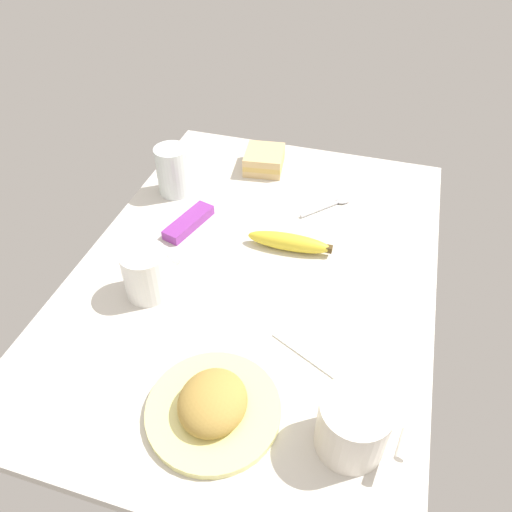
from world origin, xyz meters
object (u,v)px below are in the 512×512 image
Objects in this scene: snack_bar at (189,222)px; glass_of_milk at (173,173)px; sandwich_main at (264,160)px; coffee_mug_black at (353,425)px; banana at (289,242)px; spoon at (334,204)px; plate_of_food at (213,406)px; paper_napkin at (343,333)px; coffee_mug_milky at (146,272)px.

glass_of_milk is at bearing -128.36° from snack_bar.
snack_bar is (25.20, -8.59, -1.20)cm from sandwich_main.
coffee_mug_black is 65.54cm from glass_of_milk.
glass_of_milk is 30.84cm from banana.
sandwich_main is 20.74cm from spoon.
paper_napkin is (-19.16, 15.21, -1.59)cm from plate_of_food.
sandwich_main is at bearing -154.58° from coffee_mug_black.
glass_of_milk reaches higher than banana.
glass_of_milk is 0.65× the size of banana.
coffee_mug_black is 53.49cm from spoon.
plate_of_food is 1.17× the size of paper_napkin.
plate_of_food is 1.93× the size of coffee_mug_milky.
glass_of_milk is (14.71, -16.06, 2.55)cm from sandwich_main.
sandwich_main is 28.95cm from banana.
sandwich_main is 0.86× the size of snack_bar.
sandwich_main is at bearing 132.49° from glass_of_milk.
plate_of_food is 1.60× the size of coffee_mug_black.
coffee_mug_milky is (-17.85, -37.68, 0.02)cm from coffee_mug_black.
glass_of_milk is (-47.19, -45.48, 0.15)cm from coffee_mug_black.
banana is at bearing 25.41° from sandwich_main.
coffee_mug_black is at bearing 43.94° from glass_of_milk.
banana is at bearing -154.58° from coffee_mug_black.
glass_of_milk is 1.01× the size of spoon.
coffee_mug_milky is 0.93× the size of sandwich_main.
paper_napkin is at bearing 77.86° from snack_bar.
coffee_mug_milky is at bearing 14.89° from glass_of_milk.
paper_napkin is at bearing 37.21° from banana.
coffee_mug_black is 0.96× the size of snack_bar.
coffee_mug_milky is 30.36cm from glass_of_milk.
coffee_mug_black is at bearing 25.42° from banana.
spoon is (-34.28, 26.46, -4.23)cm from coffee_mug_milky.
paper_napkin is (43.71, 25.76, -2.05)cm from sandwich_main.
sandwich_main is at bearing -149.49° from paper_napkin.
glass_of_milk is 0.87× the size of snack_bar.
snack_bar is at bearing 35.46° from glass_of_milk.
coffee_mug_black is 52.95cm from snack_bar.
plate_of_food is at bearing 43.11° from snack_bar.
spoon is at bearing 61.77° from sandwich_main.
plate_of_food is at bearing -8.21° from spoon.
snack_bar is (-36.70, -38.00, -3.59)cm from coffee_mug_black.
paper_napkin is (33.94, 7.56, -0.23)cm from spoon.
plate_of_food reaches higher than paper_napkin.
spoon is 0.86× the size of snack_bar.
coffee_mug_milky is 0.92× the size of glass_of_milk.
coffee_mug_milky is 34.31cm from paper_napkin.
coffee_mug_milky reaches higher than sandwich_main.
sandwich_main is (-62.87, -10.55, 0.46)cm from plate_of_food.
snack_bar is 0.76× the size of paper_napkin.
coffee_mug_milky is 27.51cm from banana.
glass_of_milk is (-29.34, -7.80, 0.13)cm from coffee_mug_milky.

